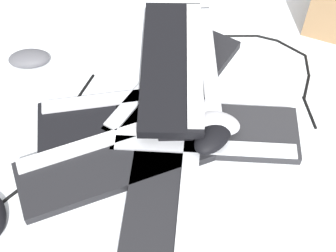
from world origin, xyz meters
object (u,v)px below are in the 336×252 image
at_px(keyboard_3, 130,117).
at_px(mouse_4, 29,59).
at_px(keyboard_0, 167,167).
at_px(keyboard_5, 188,67).
at_px(mouse_1, 217,123).
at_px(keyboard_1, 205,132).
at_px(keyboard_6, 173,64).
at_px(keyboard_4, 114,161).
at_px(mouse_3, 195,112).
at_px(mouse_0, 213,137).
at_px(keyboard_2, 175,84).

relative_size(keyboard_3, mouse_4, 4.17).
relative_size(keyboard_0, keyboard_5, 1.00).
bearing_deg(mouse_1, keyboard_5, 123.40).
relative_size(keyboard_1, keyboard_6, 1.00).
bearing_deg(keyboard_3, keyboard_4, -31.81).
distance_m(keyboard_0, mouse_3, 0.15).
relative_size(keyboard_4, mouse_0, 4.06).
relative_size(keyboard_2, mouse_0, 3.96).
distance_m(mouse_0, mouse_3, 0.08).
bearing_deg(keyboard_0, keyboard_6, 157.92).
xyz_separation_m(keyboard_0, keyboard_1, (-0.06, 0.12, 0.00)).
distance_m(keyboard_6, mouse_4, 0.40).
bearing_deg(mouse_0, keyboard_5, 54.27).
distance_m(keyboard_4, keyboard_6, 0.29).
bearing_deg(keyboard_4, keyboard_3, 148.19).
xyz_separation_m(keyboard_6, mouse_4, (-0.19, -0.34, -0.05)).
bearing_deg(keyboard_6, keyboard_2, -2.04).
height_order(keyboard_0, mouse_4, mouse_4).
height_order(keyboard_3, mouse_3, mouse_3).
xyz_separation_m(mouse_0, mouse_1, (-0.03, 0.02, 0.00)).
bearing_deg(mouse_3, mouse_4, -114.29).
bearing_deg(mouse_1, mouse_0, -90.42).
bearing_deg(keyboard_2, mouse_1, 13.58).
bearing_deg(mouse_1, keyboard_3, -177.37).
bearing_deg(mouse_0, keyboard_0, 160.00).
bearing_deg(keyboard_1, keyboard_3, -121.85).
relative_size(keyboard_0, keyboard_4, 1.04).
distance_m(keyboard_6, mouse_1, 0.20).
height_order(keyboard_4, mouse_3, mouse_3).
relative_size(keyboard_3, keyboard_4, 1.03).
bearing_deg(keyboard_0, keyboard_2, 156.63).
bearing_deg(keyboard_2, mouse_3, 2.40).
relative_size(mouse_1, mouse_4, 1.00).
bearing_deg(keyboard_5, mouse_1, 0.05).
bearing_deg(keyboard_0, mouse_3, 134.18).
distance_m(keyboard_5, mouse_3, 0.15).
distance_m(keyboard_4, mouse_4, 0.40).
bearing_deg(keyboard_4, keyboard_1, 92.27).
xyz_separation_m(keyboard_4, keyboard_5, (-0.19, 0.25, 0.03)).
height_order(keyboard_4, keyboard_5, keyboard_5).
bearing_deg(keyboard_6, keyboard_1, 6.02).
bearing_deg(keyboard_2, keyboard_3, -64.73).
height_order(keyboard_1, mouse_0, mouse_0).
bearing_deg(keyboard_3, mouse_1, 59.28).
bearing_deg(keyboard_5, keyboard_4, -52.07).
xyz_separation_m(mouse_0, mouse_4, (-0.42, -0.36, -0.03)).
bearing_deg(keyboard_5, mouse_0, -5.75).
xyz_separation_m(keyboard_2, keyboard_4, (0.17, -0.21, 0.00)).
relative_size(keyboard_6, mouse_4, 4.23).
bearing_deg(mouse_4, keyboard_0, -46.95).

